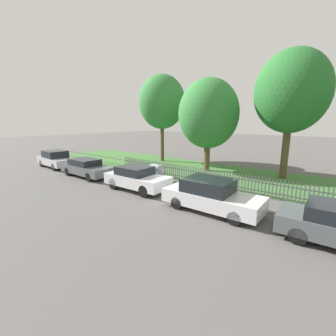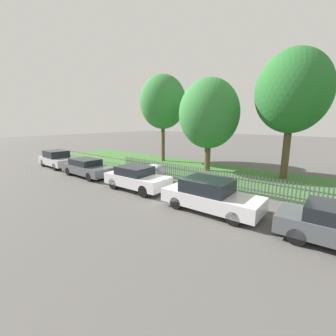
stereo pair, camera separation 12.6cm
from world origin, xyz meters
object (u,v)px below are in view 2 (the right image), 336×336
Objects in this scene: parked_car_red_compact at (210,195)px; covered_motorcycle at (156,171)px; parked_car_navy_estate at (137,178)px; tree_behind_motorcycle at (209,114)px; parked_car_silver_hatchback at (57,159)px; parked_car_black_saloon at (87,167)px; tree_nearest_kerb at (163,102)px; tree_mid_park at (292,92)px.

parked_car_red_compact is 5.87m from covered_motorcycle.
parked_car_navy_estate is 8.19m from tree_behind_motorcycle.
parked_car_silver_hatchback is 1.02× the size of parked_car_navy_estate.
covered_motorcycle is (-0.50, 2.25, -0.03)m from parked_car_navy_estate.
parked_car_black_saloon is 5.27m from covered_motorcycle.
tree_behind_motorcycle is at bearing 81.81° from covered_motorcycle.
parked_car_silver_hatchback is at bearing 177.10° from parked_car_navy_estate.
parked_car_red_compact is at bearing 0.89° from parked_car_silver_hatchback.
parked_car_black_saloon is at bearing -90.00° from tree_nearest_kerb.
parked_car_navy_estate is (10.35, -0.15, -0.01)m from parked_car_silver_hatchback.
parked_car_black_saloon is 5.24m from parked_car_navy_estate.
covered_motorcycle is 9.33m from tree_nearest_kerb.
parked_car_red_compact reaches higher than covered_motorcycle.
parked_car_navy_estate is 11.16m from tree_nearest_kerb.
tree_nearest_kerb is (5.10, 8.31, 5.04)m from parked_car_silver_hatchback.
parked_car_black_saloon is at bearing 178.43° from parked_car_red_compact.
parked_car_silver_hatchback reaches higher than parked_car_navy_estate.
tree_behind_motorcycle reaches higher than covered_motorcycle.
tree_behind_motorcycle reaches higher than parked_car_black_saloon.
covered_motorcycle is 0.22× the size of tree_mid_park.
tree_behind_motorcycle reaches higher than parked_car_red_compact.
parked_car_black_saloon is (5.10, -0.20, -0.07)m from parked_car_silver_hatchback.
parked_car_silver_hatchback is 10.35m from parked_car_navy_estate.
tree_nearest_kerb reaches higher than tree_behind_motorcycle.
parked_car_black_saloon is 9.93m from tree_nearest_kerb.
parked_car_black_saloon is 15.05m from tree_mid_park.
tree_mid_park is at bearing 52.79° from parked_car_navy_estate.
parked_car_silver_hatchback is 10.07m from covered_motorcycle.
tree_mid_park is (1.11, 8.60, 5.13)m from parked_car_red_compact.
tree_behind_motorcycle is (0.56, 7.23, 3.80)m from parked_car_navy_estate.
covered_motorcycle is 0.22× the size of tree_nearest_kerb.
parked_car_red_compact is 10.07m from tree_mid_park.
covered_motorcycle is at bearing 25.17° from parked_car_black_saloon.
parked_car_red_compact is 2.38× the size of covered_motorcycle.
parked_car_red_compact is at bearing -97.35° from tree_mid_park.
parked_car_black_saloon is 0.62× the size of tree_behind_motorcycle.
parked_car_black_saloon is 1.11× the size of parked_car_navy_estate.
tree_nearest_kerb is at bearing 119.71° from parked_car_navy_estate.
parked_car_navy_estate is at bearing -94.41° from tree_behind_motorcycle.
tree_nearest_kerb reaches higher than parked_car_silver_hatchback.
parked_car_navy_estate is at bearing 177.64° from parked_car_red_compact.
tree_behind_motorcycle is at bearing -166.74° from tree_mid_park.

